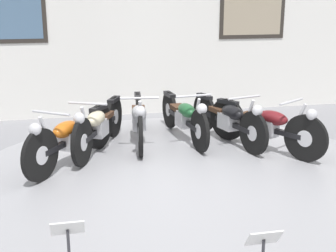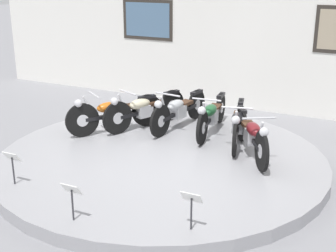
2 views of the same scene
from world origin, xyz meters
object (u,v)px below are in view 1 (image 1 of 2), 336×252
object	(u,v)px
info_placard_front_left	(68,236)
motorcycle_cream	(99,125)
motorcycle_silver	(139,118)
info_placard_front_centre	(263,246)
motorcycle_black	(229,118)
motorcycle_maroon	(266,124)
motorcycle_orange	(71,136)
motorcycle_green	(184,116)

from	to	relation	value
info_placard_front_left	motorcycle_cream	bearing A→B (deg)	81.84
motorcycle_silver	info_placard_front_centre	world-z (taller)	motorcycle_silver
motorcycle_black	motorcycle_maroon	xyz separation A→B (m)	(0.40, -0.48, 0.01)
motorcycle_cream	motorcycle_black	size ratio (longest dim) A/B	0.96
motorcycle_black	info_placard_front_left	xyz separation A→B (m)	(-2.39, -3.12, -0.01)
motorcycle_orange	motorcycle_green	xyz separation A→B (m)	(1.72, 0.75, -0.02)
info_placard_front_centre	motorcycle_maroon	bearing A→B (deg)	66.16
info_placard_front_left	info_placard_front_centre	bearing A→B (deg)	-17.88
motorcycle_cream	motorcycle_green	world-z (taller)	motorcycle_cream
motorcycle_green	info_placard_front_centre	size ratio (longest dim) A/B	3.83
motorcycle_silver	info_placard_front_left	xyz separation A→B (m)	(-1.07, -3.40, -0.01)
motorcycle_cream	info_placard_front_centre	world-z (taller)	motorcycle_cream
info_placard_front_centre	motorcycle_orange	bearing A→B (deg)	113.85
motorcycle_cream	motorcycle_silver	xyz separation A→B (m)	(0.62, 0.27, -0.01)
info_placard_front_left	motorcycle_silver	bearing A→B (deg)	72.49
motorcycle_green	info_placard_front_centre	bearing A→B (deg)	-95.21
info_placard_front_centre	info_placard_front_left	bearing A→B (deg)	162.12
info_placard_front_centre	motorcycle_green	bearing A→B (deg)	84.79
motorcycle_cream	info_placard_front_left	size ratio (longest dim) A/B	3.61
motorcycle_green	info_placard_front_left	world-z (taller)	motorcycle_green
motorcycle_orange	info_placard_front_centre	size ratio (longest dim) A/B	3.27
motorcycle_orange	motorcycle_green	size ratio (longest dim) A/B	0.85
motorcycle_silver	motorcycle_green	xyz separation A→B (m)	(0.70, -0.00, -0.00)
motorcycle_orange	info_placard_front_left	size ratio (longest dim) A/B	3.27
motorcycle_silver	info_placard_front_left	size ratio (longest dim) A/B	3.83
motorcycle_silver	motorcycle_black	bearing A→B (deg)	-11.77
motorcycle_cream	motorcycle_black	world-z (taller)	motorcycle_cream
motorcycle_green	motorcycle_black	distance (m)	0.68
motorcycle_cream	motorcycle_maroon	xyz separation A→B (m)	(2.34, -0.49, 0.00)
motorcycle_black	motorcycle_maroon	size ratio (longest dim) A/B	1.11
motorcycle_maroon	info_placard_front_centre	bearing A→B (deg)	-113.84
motorcycle_silver	motorcycle_black	xyz separation A→B (m)	(1.32, -0.28, -0.00)
motorcycle_orange	info_placard_front_centre	world-z (taller)	motorcycle_orange
motorcycle_orange	motorcycle_maroon	xyz separation A→B (m)	(2.74, -0.00, -0.00)
motorcycle_black	motorcycle_cream	bearing A→B (deg)	179.89
motorcycle_black	info_placard_front_centre	xyz separation A→B (m)	(-0.97, -3.58, -0.01)
motorcycle_silver	motorcycle_maroon	world-z (taller)	motorcycle_maroon
motorcycle_black	info_placard_front_left	distance (m)	3.93
motorcycle_green	info_placard_front_centre	xyz separation A→B (m)	(-0.35, -3.85, -0.01)
motorcycle_orange	motorcycle_green	distance (m)	1.88
motorcycle_black	motorcycle_maroon	bearing A→B (deg)	-50.36
info_placard_front_left	info_placard_front_centre	xyz separation A→B (m)	(1.42, -0.46, 0.00)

